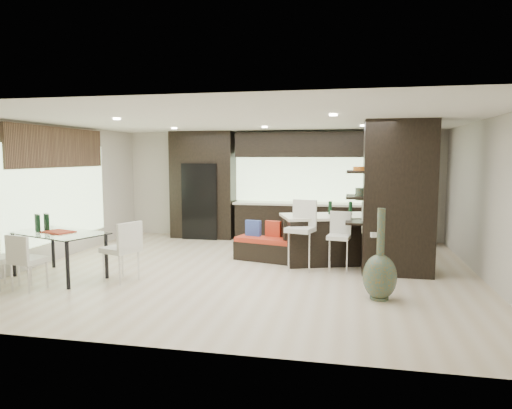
% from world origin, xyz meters
% --- Properties ---
extents(ground, '(8.00, 8.00, 0.00)m').
position_xyz_m(ground, '(0.00, 0.00, 0.00)').
color(ground, beige).
rests_on(ground, ground).
extents(back_wall, '(8.00, 0.02, 2.70)m').
position_xyz_m(back_wall, '(0.00, 3.50, 1.35)').
color(back_wall, beige).
rests_on(back_wall, ground).
extents(left_wall, '(0.02, 7.00, 2.70)m').
position_xyz_m(left_wall, '(-4.00, 0.00, 1.35)').
color(left_wall, beige).
rests_on(left_wall, ground).
extents(right_wall, '(0.02, 7.00, 2.70)m').
position_xyz_m(right_wall, '(4.00, 0.00, 1.35)').
color(right_wall, beige).
rests_on(right_wall, ground).
extents(ceiling, '(8.00, 7.00, 0.02)m').
position_xyz_m(ceiling, '(0.00, 0.00, 2.70)').
color(ceiling, white).
rests_on(ceiling, ground).
extents(window_left, '(0.04, 3.20, 1.90)m').
position_xyz_m(window_left, '(-3.96, 0.20, 1.35)').
color(window_left, '#B2D199').
rests_on(window_left, left_wall).
extents(window_back, '(3.40, 0.04, 1.20)m').
position_xyz_m(window_back, '(0.60, 3.46, 1.55)').
color(window_back, '#B2D199').
rests_on(window_back, back_wall).
extents(stone_accent, '(0.08, 3.00, 0.80)m').
position_xyz_m(stone_accent, '(-3.93, 0.20, 2.25)').
color(stone_accent, brown).
rests_on(stone_accent, left_wall).
extents(ceiling_spots, '(4.00, 3.00, 0.02)m').
position_xyz_m(ceiling_spots, '(0.00, 0.25, 2.68)').
color(ceiling_spots, white).
rests_on(ceiling_spots, ceiling).
extents(back_cabinetry, '(6.80, 0.68, 2.70)m').
position_xyz_m(back_cabinetry, '(0.50, 3.17, 1.35)').
color(back_cabinetry, black).
rests_on(back_cabinetry, ground).
extents(refrigerator, '(0.90, 0.68, 1.90)m').
position_xyz_m(refrigerator, '(-1.90, 3.12, 0.95)').
color(refrigerator, black).
rests_on(refrigerator, ground).
extents(partition_column, '(1.20, 0.80, 2.70)m').
position_xyz_m(partition_column, '(2.60, 0.40, 1.35)').
color(partition_column, black).
rests_on(partition_column, ground).
extents(kitchen_island, '(2.43, 1.64, 0.93)m').
position_xyz_m(kitchen_island, '(1.59, 1.03, 0.47)').
color(kitchen_island, black).
rests_on(kitchen_island, ground).
extents(stool_left, '(0.56, 0.56, 1.03)m').
position_xyz_m(stool_left, '(0.90, 0.22, 0.52)').
color(stool_left, silver).
rests_on(stool_left, ground).
extents(stool_mid, '(0.44, 0.44, 0.87)m').
position_xyz_m(stool_mid, '(1.59, 0.26, 0.43)').
color(stool_mid, silver).
rests_on(stool_mid, ground).
extents(stool_right, '(0.58, 0.58, 1.02)m').
position_xyz_m(stool_right, '(2.27, 0.23, 0.51)').
color(stool_right, silver).
rests_on(stool_right, ground).
extents(bench, '(1.28, 0.75, 0.46)m').
position_xyz_m(bench, '(0.13, 0.86, 0.23)').
color(bench, black).
rests_on(bench, ground).
extents(floor_vase, '(0.58, 0.58, 1.34)m').
position_xyz_m(floor_vase, '(2.21, -1.26, 0.67)').
color(floor_vase, '#414E38').
rests_on(floor_vase, ground).
extents(dining_table, '(1.84, 1.41, 0.78)m').
position_xyz_m(dining_table, '(-3.09, -1.11, 0.39)').
color(dining_table, white).
rests_on(dining_table, ground).
extents(chair_near, '(0.52, 0.52, 0.82)m').
position_xyz_m(chair_near, '(-3.09, -1.87, 0.41)').
color(chair_near, silver).
rests_on(chair_near, ground).
extents(chair_far, '(0.51, 0.51, 0.80)m').
position_xyz_m(chair_far, '(-3.60, -1.86, 0.40)').
color(chair_far, silver).
rests_on(chair_far, ground).
extents(chair_end, '(0.65, 0.65, 0.93)m').
position_xyz_m(chair_end, '(-1.94, -1.11, 0.46)').
color(chair_end, silver).
rests_on(chair_end, ground).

